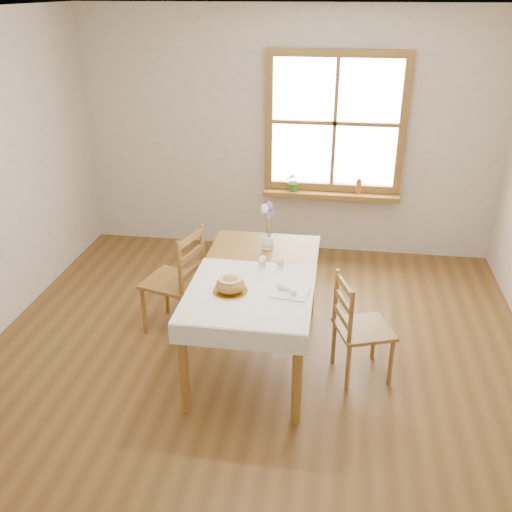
{
  "coord_description": "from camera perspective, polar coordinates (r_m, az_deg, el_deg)",
  "views": [
    {
      "loc": [
        0.58,
        -3.53,
        2.74
      ],
      "look_at": [
        0.0,
        0.3,
        0.9
      ],
      "focal_mm": 40.0,
      "sensor_mm": 36.0,
      "label": 1
    }
  ],
  "objects": [
    {
      "name": "dining_table",
      "position": [
        4.4,
        0.0,
        -2.77
      ],
      "size": [
        0.9,
        1.6,
        0.75
      ],
      "color": "olive",
      "rests_on": "ground"
    },
    {
      "name": "table_linen",
      "position": [
        4.09,
        -0.64,
        -3.64
      ],
      "size": [
        0.91,
        0.99,
        0.01
      ],
      "primitive_type": "cube",
      "color": "white",
      "rests_on": "dining_table"
    },
    {
      "name": "salt_shaker",
      "position": [
        4.4,
        0.62,
        -0.6
      ],
      "size": [
        0.06,
        0.06,
        0.11
      ],
      "primitive_type": "cylinder",
      "rotation": [
        0.0,
        0.0,
        -0.0
      ],
      "color": "white",
      "rests_on": "table_linen"
    },
    {
      "name": "chair_right",
      "position": [
        4.39,
        10.73,
        -7.03
      ],
      "size": [
        0.52,
        0.51,
        0.84
      ],
      "primitive_type": null,
      "rotation": [
        0.0,
        0.0,
        1.91
      ],
      "color": "olive",
      "rests_on": "ground"
    },
    {
      "name": "ground",
      "position": [
        4.51,
        -0.59,
        -12.03
      ],
      "size": [
        5.0,
        5.0,
        0.0
      ],
      "primitive_type": "plane",
      "color": "brown",
      "rests_on": "ground"
    },
    {
      "name": "room_walls",
      "position": [
        3.73,
        -0.71,
        9.29
      ],
      "size": [
        4.6,
        5.1,
        2.65
      ],
      "color": "beige",
      "rests_on": "ground"
    },
    {
      "name": "flower_vase",
      "position": [
        4.74,
        1.2,
        1.26
      ],
      "size": [
        0.12,
        0.12,
        0.1
      ],
      "primitive_type": "cylinder",
      "rotation": [
        0.0,
        0.0,
        0.35
      ],
      "color": "white",
      "rests_on": "dining_table"
    },
    {
      "name": "eggs",
      "position": [
        4.06,
        3.42,
        -3.3
      ],
      "size": [
        0.22,
        0.21,
        0.04
      ],
      "primitive_type": null,
      "rotation": [
        0.0,
        0.0,
        -0.15
      ],
      "color": "white",
      "rests_on": "egg_napkin"
    },
    {
      "name": "bread_loaf",
      "position": [
        4.05,
        -2.6,
        -2.74
      ],
      "size": [
        0.21,
        0.21,
        0.11
      ],
      "primitive_type": "ellipsoid",
      "color": "#A77D3B",
      "rests_on": "bread_plate"
    },
    {
      "name": "lavender_bouquet",
      "position": [
        4.66,
        1.22,
        3.57
      ],
      "size": [
        0.16,
        0.16,
        0.31
      ],
      "primitive_type": null,
      "color": "#725BA1",
      "rests_on": "flower_vase"
    },
    {
      "name": "window_sill",
      "position": [
        6.28,
        7.47,
        6.12
      ],
      "size": [
        1.46,
        0.2,
        0.05
      ],
      "color": "olive",
      "rests_on": "ground"
    },
    {
      "name": "amber_bottle",
      "position": [
        6.24,
        10.23,
        6.91
      ],
      "size": [
        0.08,
        0.08,
        0.17
      ],
      "primitive_type": "cylinder",
      "rotation": [
        0.0,
        0.0,
        -0.33
      ],
      "color": "#B06620",
      "rests_on": "window_sill"
    },
    {
      "name": "pepper_shaker",
      "position": [
        4.41,
        2.43,
        -0.56
      ],
      "size": [
        0.06,
        0.06,
        0.1
      ],
      "primitive_type": "cylinder",
      "rotation": [
        0.0,
        0.0,
        -0.09
      ],
      "color": "white",
      "rests_on": "table_linen"
    },
    {
      "name": "window",
      "position": [
        6.14,
        7.9,
        13.04
      ],
      "size": [
        1.46,
        0.08,
        1.46
      ],
      "color": "olive",
      "rests_on": "ground"
    },
    {
      "name": "bread_plate",
      "position": [
        4.08,
        -2.58,
        -3.53
      ],
      "size": [
        0.31,
        0.31,
        0.01
      ],
      "primitive_type": "cylinder",
      "rotation": [
        0.0,
        0.0,
        -0.31
      ],
      "color": "white",
      "rests_on": "table_linen"
    },
    {
      "name": "potted_plant",
      "position": [
        6.26,
        3.81,
        7.28
      ],
      "size": [
        0.23,
        0.25,
        0.17
      ],
      "primitive_type": "imported",
      "rotation": [
        0.0,
        0.0,
        0.2
      ],
      "color": "#32772F",
      "rests_on": "window_sill"
    },
    {
      "name": "chair_left",
      "position": [
        4.92,
        -8.36,
        -2.37
      ],
      "size": [
        0.56,
        0.54,
        0.94
      ],
      "primitive_type": null,
      "rotation": [
        0.0,
        0.0,
        -1.83
      ],
      "color": "olive",
      "rests_on": "ground"
    },
    {
      "name": "egg_napkin",
      "position": [
        4.07,
        3.41,
        -3.64
      ],
      "size": [
        0.29,
        0.26,
        0.01
      ],
      "primitive_type": "cube",
      "rotation": [
        0.0,
        0.0,
        -0.15
      ],
      "color": "white",
      "rests_on": "table_linen"
    }
  ]
}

